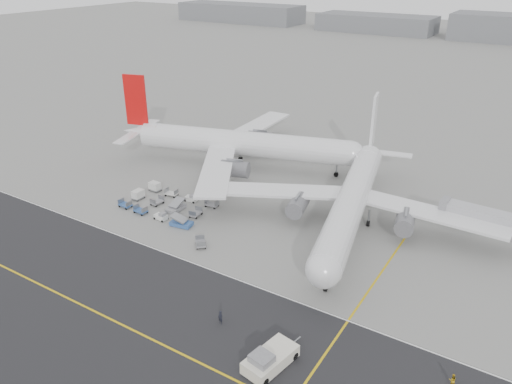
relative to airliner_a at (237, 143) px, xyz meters
The scene contains 10 objects.
ground 35.74m from the airliner_a, 71.97° to the right, with size 700.00×700.00×0.00m, color gray.
taxiway 54.26m from the airliner_a, 72.81° to the right, with size 220.00×59.00×0.03m.
airliner_a is the anchor object (origin of this frame).
airliner_b 33.50m from the airliner_a, 20.33° to the right, with size 49.23×50.30×17.58m.
pushback_tug 60.20m from the airliner_a, 52.76° to the right, with size 4.40×9.00×2.53m.
jet_bridge 53.01m from the airliner_a, ahead, with size 16.15×3.64×6.08m.
gse_cluster 24.20m from the airliner_a, 89.91° to the right, with size 21.08×15.99×1.88m, color gray, non-canonical shape.
stray_dolly 34.63m from the airliner_a, 66.19° to the right, with size 1.49×2.42×1.49m, color silver, non-canonical shape.
ground_crew_a 52.66m from the airliner_a, 58.55° to the right, with size 0.69×0.46×1.90m, color black.
ground_crew_b 67.66m from the airliner_a, 36.11° to the right, with size 0.77×0.60×1.59m, color #BB9416.
Camera 1 is at (46.65, -51.26, 42.13)m, focal length 35.00 mm.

